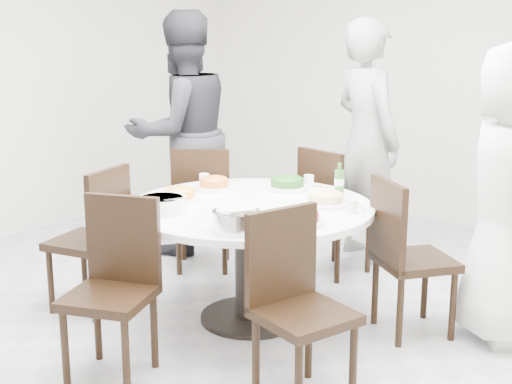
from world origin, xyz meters
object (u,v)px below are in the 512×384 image
Objects in this scene: beverage_bottle at (339,180)px; diner_left at (182,134)px; soup_bowl at (162,204)px; diner_middle at (366,141)px; chair_n at (337,211)px; chair_sw at (87,239)px; chair_nw at (203,207)px; diner_right at (510,195)px; rice_bowl at (236,221)px; chair_s at (109,293)px; chair_se at (305,311)px; dining_table at (251,263)px; chair_ne at (415,257)px.

diner_left is at bearing 171.57° from beverage_bottle.
diner_left is 1.61m from soup_bowl.
diner_middle is at bearing 138.85° from diner_left.
chair_sw is (-0.88, -1.60, 0.00)m from chair_n.
chair_sw is at bearing 71.11° from chair_n.
diner_right is (2.22, 0.20, 0.40)m from chair_nw.
diner_middle reaches higher than chair_nw.
soup_bowl is at bearing 82.09° from chair_sw.
chair_sw reaches higher than rice_bowl.
chair_s is 1.00× the size of chair_se.
chair_n is 1.83m from chair_sw.
chair_sw is 0.54× the size of diner_right.
dining_table is 0.78× the size of diner_left.
chair_ne is 2.29m from diner_left.
chair_ne is at bearing -5.72° from beverage_bottle.
diner_left reaches higher than chair_s.
diner_middle is at bearing 83.88° from soup_bowl.
chair_n is 3.68× the size of rice_bowl.
diner_left reaches higher than rice_bowl.
chair_n is at bearing 120.98° from diner_left.
beverage_bottle is (0.01, 1.00, 0.05)m from rice_bowl.
chair_ne reaches higher than dining_table.
chair_s is 1.67m from beverage_bottle.
diner_right is at bearing 176.00° from chair_n.
chair_s reaches higher than dining_table.
diner_right is (2.26, 1.26, 0.40)m from chair_sw.
chair_nw is 1.27m from beverage_bottle.
chair_ne is 2.07m from chair_sw.
beverage_bottle is (-0.58, 0.06, 0.38)m from chair_ne.
chair_ne is at bearing 99.36° from diner_left.
diner_left is at bearing 54.77° from diner_middle.
dining_table is 1.58× the size of chair_s.
diner_middle reaches higher than soup_bowl.
chair_s is 1.03m from chair_se.
rice_bowl reaches higher than dining_table.
chair_nw is at bearing 54.94° from diner_right.
dining_table is 1.58× the size of chair_se.
dining_table is 1.03m from chair_se.
diner_right reaches higher than dining_table.
chair_s is (0.85, -0.53, 0.00)m from chair_sw.
chair_n is 1.47m from diner_right.
chair_s is 0.51× the size of diner_middle.
chair_ne is at bearing 82.10° from diner_right.
diner_left is (-0.39, 1.29, 0.49)m from chair_sw.
chair_ne is 1.80m from chair_s.
diner_left is at bearing 142.50° from rice_bowl.
diner_right is (0.43, 0.28, 0.40)m from chair_ne.
dining_table is at bearing 77.20° from diner_left.
diner_right is at bearing 146.43° from chair_nw.
beverage_bottle reaches higher than chair_sw.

